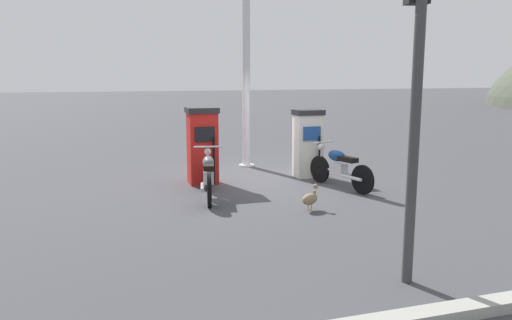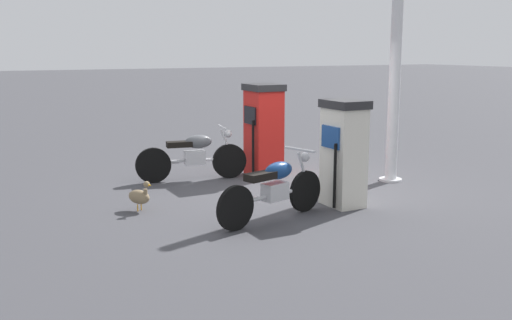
% 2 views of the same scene
% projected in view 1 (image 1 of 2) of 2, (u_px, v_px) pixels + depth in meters
% --- Properties ---
extents(ground_plane, '(120.00, 120.00, 0.00)m').
position_uv_depth(ground_plane, '(258.00, 181.00, 11.44)').
color(ground_plane, '#424247').
extents(fuel_pump_near, '(0.63, 0.67, 1.68)m').
position_uv_depth(fuel_pump_near, '(202.00, 145.00, 11.04)').
color(fuel_pump_near, red).
rests_on(fuel_pump_near, ground).
extents(fuel_pump_far, '(0.55, 0.66, 1.57)m').
position_uv_depth(fuel_pump_far, '(308.00, 143.00, 11.76)').
color(fuel_pump_far, silver).
rests_on(fuel_pump_far, ground).
extents(motorcycle_near_pump, '(1.96, 0.68, 0.95)m').
position_uv_depth(motorcycle_near_pump, '(208.00, 175.00, 9.81)').
color(motorcycle_near_pump, black).
rests_on(motorcycle_near_pump, ground).
extents(motorcycle_far_pump, '(1.87, 0.71, 0.94)m').
position_uv_depth(motorcycle_far_pump, '(339.00, 166.00, 10.67)').
color(motorcycle_far_pump, black).
rests_on(motorcycle_far_pump, ground).
extents(wandering_duck, '(0.34, 0.43, 0.46)m').
position_uv_depth(wandering_duck, '(310.00, 198.00, 8.93)').
color(wandering_duck, '#847051').
rests_on(wandering_duck, ground).
extents(roadside_traffic_light, '(0.40, 0.28, 3.86)m').
position_uv_depth(roadside_traffic_light, '(416.00, 52.00, 5.53)').
color(roadside_traffic_light, '#38383A').
rests_on(roadside_traffic_light, ground).
extents(canopy_support_pole, '(0.40, 0.40, 4.63)m').
position_uv_depth(canopy_support_pole, '(246.00, 80.00, 12.89)').
color(canopy_support_pole, silver).
rests_on(canopy_support_pole, ground).
extents(road_edge_kerb, '(0.31, 6.44, 0.12)m').
position_uv_depth(road_edge_kerb, '(460.00, 311.00, 5.05)').
color(road_edge_kerb, '#9E9E93').
rests_on(road_edge_kerb, ground).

